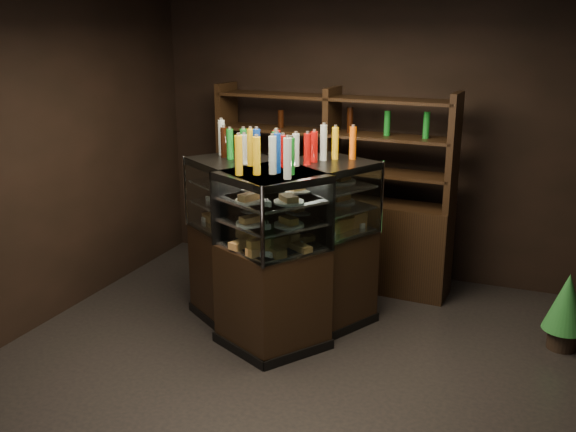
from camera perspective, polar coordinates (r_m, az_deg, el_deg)
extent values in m
plane|color=black|center=(4.97, 1.02, -14.58)|extent=(5.00, 5.00, 0.00)
cube|color=black|center=(6.74, 8.73, 7.21)|extent=(5.00, 0.02, 3.00)
cube|color=black|center=(2.36, -21.35, -11.50)|extent=(5.00, 0.02, 3.00)
cube|color=black|center=(5.75, -22.97, 4.50)|extent=(0.02, 5.00, 3.00)
cube|color=black|center=(5.54, 0.95, -6.16)|extent=(1.18, 1.47, 0.86)
cube|color=black|center=(5.70, 0.93, -9.78)|extent=(1.22, 1.52, 0.08)
cube|color=black|center=(5.24, 1.00, 4.08)|extent=(1.18, 1.47, 0.06)
cube|color=silver|center=(5.39, 0.97, -1.83)|extent=(1.11, 1.40, 0.02)
cube|color=silver|center=(5.33, 0.98, 0.24)|extent=(1.11, 1.40, 0.02)
cube|color=silver|center=(5.28, 0.99, 2.14)|extent=(1.11, 1.40, 0.02)
cube|color=white|center=(5.07, 3.57, 0.42)|extent=(0.60, 1.18, 0.61)
cylinder|color=silver|center=(5.54, 8.34, 1.69)|extent=(0.03, 0.03, 0.63)
cylinder|color=silver|center=(4.65, -2.29, -1.03)|extent=(0.03, 0.03, 0.63)
cube|color=black|center=(5.59, -2.84, -5.96)|extent=(1.46, 1.29, 0.86)
cube|color=black|center=(5.75, -2.78, -9.56)|extent=(1.50, 1.33, 0.08)
cube|color=black|center=(5.29, -2.99, 4.19)|extent=(1.46, 1.29, 0.06)
cube|color=silver|center=(5.44, -2.90, -1.67)|extent=(1.39, 1.22, 0.02)
cube|color=silver|center=(5.38, -2.93, 0.38)|extent=(1.39, 1.22, 0.02)
cube|color=silver|center=(5.33, -2.96, 2.27)|extent=(1.39, 1.22, 0.02)
cube|color=white|center=(5.20, -6.16, 0.78)|extent=(1.09, 0.76, 0.61)
cylinder|color=silver|center=(4.65, -2.29, -1.03)|extent=(0.03, 0.03, 0.63)
cylinder|color=silver|center=(5.78, -9.11, 2.26)|extent=(0.03, 0.03, 0.63)
cube|color=#B67E41|center=(5.01, -3.46, -2.82)|extent=(0.16, 0.20, 0.06)
cube|color=#B67E41|center=(5.12, -1.84, -2.37)|extent=(0.16, 0.20, 0.06)
cube|color=#B67E41|center=(5.24, -0.28, -1.94)|extent=(0.16, 0.20, 0.06)
cube|color=#B67E41|center=(5.35, 1.21, -1.53)|extent=(0.16, 0.20, 0.06)
cube|color=#B67E41|center=(5.47, 2.63, -1.13)|extent=(0.16, 0.20, 0.06)
cube|color=#B67E41|center=(5.60, 4.00, -0.75)|extent=(0.16, 0.20, 0.06)
cube|color=#B67E41|center=(5.72, 5.30, -0.39)|extent=(0.16, 0.20, 0.06)
cylinder|color=white|center=(5.01, -3.26, -0.63)|extent=(0.24, 0.24, 0.02)
cube|color=#B67E41|center=(5.00, -3.26, -0.25)|extent=(0.15, 0.19, 0.05)
cylinder|color=white|center=(5.32, 0.98, 0.42)|extent=(0.24, 0.24, 0.02)
cube|color=#B67E41|center=(5.31, 0.98, 0.78)|extent=(0.15, 0.19, 0.05)
cylinder|color=white|center=(5.66, 4.74, 1.35)|extent=(0.24, 0.24, 0.02)
cube|color=#B67E41|center=(5.65, 4.74, 1.68)|extent=(0.15, 0.19, 0.05)
cylinder|color=white|center=(4.96, -3.29, 1.39)|extent=(0.24, 0.24, 0.02)
cube|color=#B67E41|center=(4.95, -3.30, 1.77)|extent=(0.15, 0.19, 0.05)
cylinder|color=white|center=(5.28, 0.99, 2.32)|extent=(0.24, 0.24, 0.02)
cube|color=#B67E41|center=(5.27, 0.99, 2.69)|extent=(0.15, 0.19, 0.05)
cylinder|color=white|center=(5.61, 4.78, 3.14)|extent=(0.24, 0.24, 0.02)
cube|color=#B67E41|center=(5.61, 4.79, 3.49)|extent=(0.15, 0.19, 0.05)
cube|color=#B67E41|center=(5.88, -5.94, 0.04)|extent=(0.20, 0.18, 0.06)
cube|color=#B67E41|center=(5.72, -5.08, -0.40)|extent=(0.20, 0.18, 0.06)
cube|color=#B67E41|center=(5.57, -4.17, -0.86)|extent=(0.20, 0.18, 0.06)
cube|color=#B67E41|center=(5.41, -3.21, -1.34)|extent=(0.20, 0.18, 0.06)
cube|color=#B67E41|center=(5.26, -2.19, -1.86)|extent=(0.20, 0.18, 0.06)
cube|color=#B67E41|center=(5.11, -1.11, -2.40)|extent=(0.20, 0.18, 0.06)
cube|color=#B67E41|center=(4.97, 0.04, -2.98)|extent=(0.20, 0.18, 0.06)
cylinder|color=white|center=(5.80, -5.46, 1.69)|extent=(0.24, 0.24, 0.02)
cube|color=#B67E41|center=(5.79, -5.47, 2.02)|extent=(0.19, 0.17, 0.05)
cylinder|color=white|center=(5.38, -2.93, 0.56)|extent=(0.24, 0.24, 0.02)
cube|color=#B67E41|center=(5.37, -2.94, 0.92)|extent=(0.19, 0.17, 0.05)
cylinder|color=white|center=(4.97, 0.02, -0.76)|extent=(0.24, 0.24, 0.02)
cube|color=#B67E41|center=(4.96, 0.02, -0.38)|extent=(0.19, 0.17, 0.05)
cylinder|color=white|center=(5.75, -5.51, 3.45)|extent=(0.24, 0.24, 0.02)
cube|color=#B67E41|center=(5.75, -5.52, 3.78)|extent=(0.19, 0.17, 0.05)
cylinder|color=white|center=(5.33, -2.96, 2.45)|extent=(0.24, 0.24, 0.02)
cube|color=#B67E41|center=(5.32, -2.97, 2.81)|extent=(0.19, 0.17, 0.05)
cylinder|color=white|center=(4.92, 0.02, 1.27)|extent=(0.24, 0.24, 0.02)
cube|color=#B67E41|center=(4.91, 0.02, 1.66)|extent=(0.19, 0.17, 0.05)
cylinder|color=#0F38B2|center=(4.85, -3.84, 5.10)|extent=(0.06, 0.06, 0.28)
cylinder|color=silver|center=(4.83, -3.88, 6.85)|extent=(0.03, 0.03, 0.02)
cylinder|color=#B20C0A|center=(4.92, -2.82, 5.28)|extent=(0.06, 0.06, 0.28)
cylinder|color=silver|center=(4.89, -2.84, 7.00)|extent=(0.03, 0.03, 0.02)
cylinder|color=black|center=(4.99, -1.82, 5.44)|extent=(0.06, 0.06, 0.28)
cylinder|color=silver|center=(4.96, -1.84, 7.14)|extent=(0.03, 0.03, 0.02)
cylinder|color=silver|center=(5.06, -0.85, 5.61)|extent=(0.06, 0.06, 0.28)
cylinder|color=silver|center=(5.03, -0.86, 7.28)|extent=(0.03, 0.03, 0.02)
cylinder|color=#D8590A|center=(5.13, 0.09, 5.76)|extent=(0.06, 0.06, 0.28)
cylinder|color=silver|center=(5.10, 0.09, 7.41)|extent=(0.03, 0.03, 0.02)
cylinder|color=yellow|center=(5.20, 1.01, 5.91)|extent=(0.06, 0.06, 0.28)
cylinder|color=silver|center=(5.18, 1.02, 7.54)|extent=(0.03, 0.03, 0.02)
cylinder|color=#147223|center=(5.28, 1.90, 6.05)|extent=(0.06, 0.06, 0.28)
cylinder|color=silver|center=(5.25, 1.92, 7.66)|extent=(0.03, 0.03, 0.02)
cylinder|color=#0F38B2|center=(5.35, 2.77, 6.19)|extent=(0.06, 0.06, 0.28)
cylinder|color=silver|center=(5.33, 2.80, 7.78)|extent=(0.03, 0.03, 0.02)
cylinder|color=#B20C0A|center=(5.43, 3.62, 6.32)|extent=(0.06, 0.06, 0.28)
cylinder|color=silver|center=(5.40, 3.65, 7.89)|extent=(0.03, 0.03, 0.02)
cylinder|color=black|center=(5.51, 4.44, 6.45)|extent=(0.06, 0.06, 0.28)
cylinder|color=silver|center=(5.48, 4.48, 7.99)|extent=(0.03, 0.03, 0.02)
cylinder|color=silver|center=(5.59, 5.24, 6.57)|extent=(0.06, 0.06, 0.28)
cylinder|color=silver|center=(5.56, 5.28, 8.10)|extent=(0.03, 0.03, 0.02)
cylinder|color=#0F38B2|center=(5.73, -5.86, 6.81)|extent=(0.06, 0.06, 0.28)
cylinder|color=silver|center=(5.71, -5.90, 8.30)|extent=(0.03, 0.03, 0.02)
cylinder|color=#B20C0A|center=(5.64, -5.33, 6.66)|extent=(0.06, 0.06, 0.28)
cylinder|color=silver|center=(5.61, -5.37, 8.17)|extent=(0.03, 0.03, 0.02)
cylinder|color=black|center=(5.54, -4.78, 6.51)|extent=(0.06, 0.06, 0.28)
cylinder|color=silver|center=(5.52, -4.82, 8.04)|extent=(0.03, 0.03, 0.02)
cylinder|color=silver|center=(5.45, -4.21, 6.34)|extent=(0.06, 0.06, 0.28)
cylinder|color=silver|center=(5.42, -4.24, 7.90)|extent=(0.03, 0.03, 0.02)
cylinder|color=#D8590A|center=(5.35, -3.62, 6.17)|extent=(0.06, 0.06, 0.28)
cylinder|color=silver|center=(5.33, -3.65, 7.76)|extent=(0.03, 0.03, 0.02)
cylinder|color=yellow|center=(5.26, -3.02, 6.00)|extent=(0.06, 0.06, 0.28)
cylinder|color=silver|center=(5.23, -3.04, 7.61)|extent=(0.03, 0.03, 0.02)
cylinder|color=#147223|center=(5.16, -2.39, 5.82)|extent=(0.06, 0.06, 0.28)
cylinder|color=silver|center=(5.14, -2.41, 7.46)|extent=(0.03, 0.03, 0.02)
cylinder|color=#0F38B2|center=(5.07, -1.74, 5.63)|extent=(0.06, 0.06, 0.28)
cylinder|color=silver|center=(5.05, -1.75, 7.30)|extent=(0.03, 0.03, 0.02)
cylinder|color=#B20C0A|center=(4.98, -1.06, 5.43)|extent=(0.06, 0.06, 0.28)
cylinder|color=silver|center=(4.95, -1.07, 7.13)|extent=(0.03, 0.03, 0.02)
cylinder|color=black|center=(4.89, -0.36, 5.22)|extent=(0.06, 0.06, 0.28)
cylinder|color=silver|center=(4.86, -0.36, 6.95)|extent=(0.03, 0.03, 0.02)
cylinder|color=silver|center=(4.80, 0.37, 5.01)|extent=(0.06, 0.06, 0.28)
cylinder|color=silver|center=(4.77, 0.37, 6.77)|extent=(0.03, 0.03, 0.02)
cylinder|color=black|center=(5.85, 23.17, -9.98)|extent=(0.23, 0.23, 0.17)
cone|color=#1C622D|center=(5.72, 23.54, -7.01)|extent=(0.35, 0.35, 0.49)
cone|color=#1C622D|center=(5.66, 23.73, -5.52)|extent=(0.27, 0.27, 0.34)
cube|color=black|center=(6.68, 3.73, -2.00)|extent=(2.49, 0.57, 0.90)
cube|color=black|center=(6.96, -5.42, 7.20)|extent=(0.08, 0.38, 1.10)
cube|color=black|center=(6.44, 3.90, 6.48)|extent=(0.08, 0.38, 1.10)
cube|color=black|center=(6.11, 14.49, 5.45)|extent=(0.08, 0.38, 1.10)
cube|color=black|center=(6.48, 3.86, 4.30)|extent=(2.43, 0.52, 0.03)
cube|color=black|center=(6.42, 3.92, 7.36)|extent=(2.43, 0.52, 0.03)
cube|color=black|center=(6.37, 3.98, 10.46)|extent=(2.43, 0.52, 0.03)
cylinder|color=#0F38B2|center=(6.85, -3.47, 6.03)|extent=(0.06, 0.06, 0.22)
cylinder|color=#B20C0A|center=(6.68, -0.63, 5.79)|extent=(0.06, 0.06, 0.22)
cylinder|color=black|center=(6.53, 2.34, 5.53)|extent=(0.06, 0.06, 0.22)
cylinder|color=silver|center=(6.39, 5.44, 5.24)|extent=(0.06, 0.06, 0.22)
cylinder|color=#D8590A|center=(6.28, 8.67, 4.92)|extent=(0.06, 0.06, 0.22)
cylinder|color=yellow|center=(6.19, 12.00, 4.57)|extent=(0.06, 0.06, 0.22)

